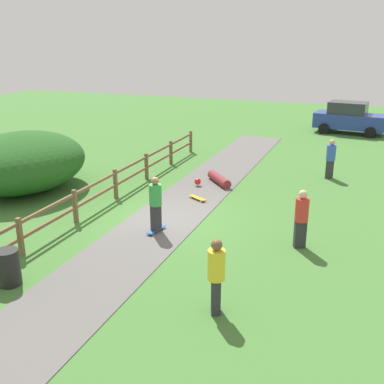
# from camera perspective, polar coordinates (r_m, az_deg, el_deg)

# --- Properties ---
(ground_plane) EXTENTS (60.00, 60.00, 0.00)m
(ground_plane) POSITION_cam_1_polar(r_m,az_deg,el_deg) (15.37, -3.26, -3.32)
(ground_plane) COLOR #427533
(asphalt_path) EXTENTS (2.40, 28.00, 0.02)m
(asphalt_path) POSITION_cam_1_polar(r_m,az_deg,el_deg) (15.37, -3.26, -3.29)
(asphalt_path) COLOR #605E5B
(asphalt_path) RESTS_ON ground_plane
(wooden_fence) EXTENTS (0.12, 18.12, 1.10)m
(wooden_fence) POSITION_cam_1_polar(r_m,az_deg,el_deg) (16.33, -11.65, 0.14)
(wooden_fence) COLOR brown
(wooden_fence) RESTS_ON ground_plane
(bush_large) EXTENTS (4.41, 5.29, 2.25)m
(bush_large) POSITION_cam_1_polar(r_m,az_deg,el_deg) (19.10, -20.06, 3.51)
(bush_large) COLOR #23561E
(bush_large) RESTS_ON ground_plane
(trash_bin) EXTENTS (0.56, 0.56, 0.90)m
(trash_bin) POSITION_cam_1_polar(r_m,az_deg,el_deg) (12.15, -21.64, -8.61)
(trash_bin) COLOR black
(trash_bin) RESTS_ON ground_plane
(skater_riding) EXTENTS (0.44, 0.82, 1.76)m
(skater_riding) POSITION_cam_1_polar(r_m,az_deg,el_deg) (14.02, -4.50, -1.20)
(skater_riding) COLOR #265999
(skater_riding) RESTS_ON asphalt_path
(skater_fallen) EXTENTS (1.50, 1.47, 0.36)m
(skater_fallen) POSITION_cam_1_polar(r_m,az_deg,el_deg) (18.90, 3.14, 1.56)
(skater_fallen) COLOR maroon
(skater_fallen) RESTS_ON asphalt_path
(skateboard_loose) EXTENTS (0.79, 0.57, 0.08)m
(skateboard_loose) POSITION_cam_1_polar(r_m,az_deg,el_deg) (17.05, 0.67, -0.73)
(skateboard_loose) COLOR #BF8C19
(skateboard_loose) RESTS_ON asphalt_path
(bystander_blue) EXTENTS (0.50, 0.50, 1.67)m
(bystander_blue) POSITION_cam_1_polar(r_m,az_deg,el_deg) (20.33, 16.68, 4.12)
(bystander_blue) COLOR #2D2D33
(bystander_blue) RESTS_ON ground_plane
(bystander_yellow) EXTENTS (0.49, 0.49, 1.74)m
(bystander_yellow) POSITION_cam_1_polar(r_m,az_deg,el_deg) (10.02, 2.99, -9.92)
(bystander_yellow) COLOR #2D2D33
(bystander_yellow) RESTS_ON ground_plane
(bystander_red) EXTENTS (0.50, 0.50, 1.72)m
(bystander_red) POSITION_cam_1_polar(r_m,az_deg,el_deg) (13.36, 13.29, -2.92)
(bystander_red) COLOR #2D2D33
(bystander_red) RESTS_ON ground_plane
(parked_car_blue) EXTENTS (4.37, 2.37, 1.92)m
(parked_car_blue) POSITION_cam_1_polar(r_m,az_deg,el_deg) (30.44, 18.77, 8.63)
(parked_car_blue) COLOR #283D99
(parked_car_blue) RESTS_ON ground_plane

